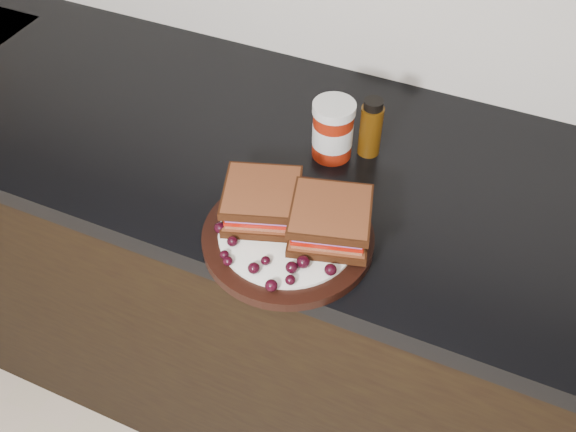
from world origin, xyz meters
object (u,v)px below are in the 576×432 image
(sandwich_left, at_px, (262,201))
(condiment_jar, at_px, (333,130))
(plate, at_px, (288,237))
(oil_bottle, at_px, (371,127))

(sandwich_left, height_order, condiment_jar, condiment_jar)
(plate, height_order, sandwich_left, sandwich_left)
(sandwich_left, bearing_deg, condiment_jar, 60.22)
(sandwich_left, height_order, oil_bottle, oil_bottle)
(plate, distance_m, oil_bottle, 0.27)
(plate, distance_m, sandwich_left, 0.07)
(plate, xyz_separation_m, condiment_jar, (-0.01, 0.23, 0.05))
(plate, bearing_deg, condiment_jar, 93.30)
(condiment_jar, relative_size, oil_bottle, 0.98)
(sandwich_left, xyz_separation_m, oil_bottle, (0.10, 0.25, 0.01))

